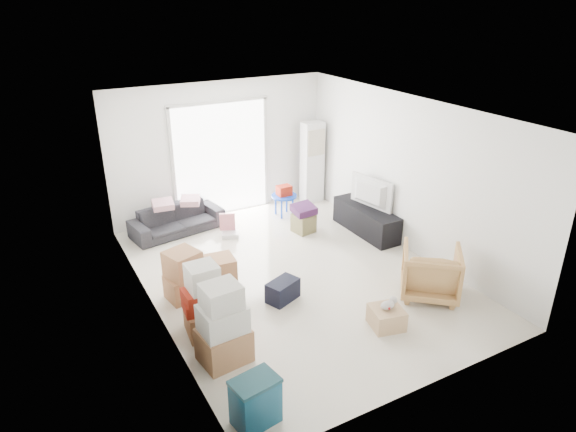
% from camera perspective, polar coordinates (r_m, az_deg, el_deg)
% --- Properties ---
extents(room_shell, '(4.98, 6.48, 3.18)m').
position_cam_1_polar(room_shell, '(7.85, 0.69, 2.04)').
color(room_shell, beige).
rests_on(room_shell, ground).
extents(sliding_door, '(2.10, 0.04, 2.33)m').
position_cam_1_polar(sliding_door, '(10.44, -7.46, 6.76)').
color(sliding_door, white).
rests_on(sliding_door, room_shell).
extents(ac_tower, '(0.45, 0.30, 1.75)m').
position_cam_1_polar(ac_tower, '(11.10, 2.70, 5.97)').
color(ac_tower, silver).
rests_on(ac_tower, room_shell).
extents(tv_console, '(0.47, 1.55, 0.52)m').
position_cam_1_polar(tv_console, '(9.88, 8.66, -0.42)').
color(tv_console, black).
rests_on(tv_console, room_shell).
extents(television, '(0.74, 1.07, 0.13)m').
position_cam_1_polar(television, '(9.75, 8.78, 1.31)').
color(television, black).
rests_on(television, tv_console).
extents(sofa, '(1.81, 0.78, 0.68)m').
position_cam_1_polar(sofa, '(9.97, -12.28, 0.06)').
color(sofa, '#29292F').
rests_on(sofa, room_shell).
extents(pillow_left, '(0.37, 0.31, 0.11)m').
position_cam_1_polar(pillow_left, '(9.81, -13.80, 1.99)').
color(pillow_left, '#E2A5B8').
rests_on(pillow_left, sofa).
extents(pillow_right, '(0.42, 0.39, 0.11)m').
position_cam_1_polar(pillow_right, '(9.89, -10.87, 2.47)').
color(pillow_right, '#E2A5B8').
rests_on(pillow_right, sofa).
extents(armchair, '(1.14, 1.13, 0.86)m').
position_cam_1_polar(armchair, '(8.00, 15.59, -5.78)').
color(armchair, '#B57C50').
rests_on(armchair, room_shell).
extents(storage_bins, '(0.54, 0.42, 0.57)m').
position_cam_1_polar(storage_bins, '(5.76, -3.64, -19.85)').
color(storage_bins, navy).
rests_on(storage_bins, room_shell).
extents(box_stack_a, '(0.64, 0.56, 1.08)m').
position_cam_1_polar(box_stack_a, '(6.45, -7.22, -12.20)').
color(box_stack_a, '#9D6847').
rests_on(box_stack_a, room_shell).
extents(box_stack_b, '(0.59, 0.56, 1.03)m').
position_cam_1_polar(box_stack_b, '(6.99, -9.28, -9.60)').
color(box_stack_b, '#9D6847').
rests_on(box_stack_b, room_shell).
extents(box_stack_c, '(0.57, 0.56, 0.77)m').
position_cam_1_polar(box_stack_c, '(7.83, -11.52, -6.50)').
color(box_stack_c, '#9D6847').
rests_on(box_stack_c, room_shell).
extents(loose_box, '(0.49, 0.49, 0.37)m').
position_cam_1_polar(loose_box, '(8.32, -7.54, -5.76)').
color(loose_box, '#9D6847').
rests_on(loose_box, room_shell).
extents(duffel_bag, '(0.57, 0.46, 0.31)m').
position_cam_1_polar(duffel_bag, '(7.73, -0.59, -8.28)').
color(duffel_bag, black).
rests_on(duffel_bag, room_shell).
extents(ottoman, '(0.42, 0.42, 0.36)m').
position_cam_1_polar(ottoman, '(9.83, 1.74, -0.77)').
color(ottoman, olive).
rests_on(ottoman, room_shell).
extents(blanket, '(0.41, 0.41, 0.14)m').
position_cam_1_polar(blanket, '(9.72, 1.75, 0.58)').
color(blanket, '#411D4A').
rests_on(blanket, ottoman).
extents(kids_table, '(0.52, 0.52, 0.65)m').
position_cam_1_polar(kids_table, '(10.44, -0.44, 2.42)').
color(kids_table, blue).
rests_on(kids_table, room_shell).
extents(toy_walker, '(0.40, 0.39, 0.42)m').
position_cam_1_polar(toy_walker, '(9.76, -6.55, -1.52)').
color(toy_walker, silver).
rests_on(toy_walker, room_shell).
extents(wood_crate, '(0.51, 0.51, 0.28)m').
position_cam_1_polar(wood_crate, '(7.30, 10.88, -11.01)').
color(wood_crate, tan).
rests_on(wood_crate, room_shell).
extents(plush_bunny, '(0.28, 0.17, 0.14)m').
position_cam_1_polar(plush_bunny, '(7.21, 11.17, -9.55)').
color(plush_bunny, '#B2ADA8').
rests_on(plush_bunny, wood_crate).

